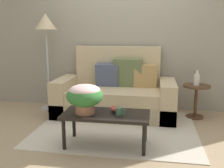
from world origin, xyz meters
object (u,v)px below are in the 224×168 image
at_px(snack_bowl, 116,109).
at_px(side_table, 196,95).
at_px(coffee_mug, 119,111).
at_px(coffee_table, 106,117).
at_px(floor_lamp, 46,30).
at_px(potted_plant, 85,96).
at_px(couch, 116,95).
at_px(table_vase, 197,79).

bearing_deg(snack_bowl, side_table, 46.73).
relative_size(side_table, coffee_mug, 4.30).
relative_size(coffee_table, floor_lamp, 0.62).
distance_m(potted_plant, snack_bowl, 0.42).
distance_m(couch, floor_lamp, 1.63).
xyz_separation_m(coffee_mug, table_vase, (1.06, 1.30, 0.17)).
relative_size(coffee_table, snack_bowl, 7.39).
bearing_deg(potted_plant, couch, 82.02).
height_order(side_table, potted_plant, potted_plant).
bearing_deg(couch, snack_bowl, -81.41).
relative_size(couch, coffee_table, 1.88).
height_order(floor_lamp, potted_plant, floor_lamp).
xyz_separation_m(side_table, table_vase, (-0.01, -0.02, 0.26)).
height_order(side_table, table_vase, table_vase).
distance_m(side_table, coffee_mug, 1.70).
xyz_separation_m(coffee_table, coffee_mug, (0.17, -0.05, 0.09)).
relative_size(side_table, snack_bowl, 3.84).
relative_size(coffee_table, table_vase, 4.39).
bearing_deg(table_vase, coffee_table, -134.37).
relative_size(side_table, potted_plant, 1.24).
bearing_deg(couch, potted_plant, -97.98).
bearing_deg(coffee_table, table_vase, 45.63).
height_order(side_table, snack_bowl, side_table).
xyz_separation_m(coffee_table, floor_lamp, (-1.29, 1.33, 1.03)).
height_order(coffee_table, coffee_mug, coffee_mug).
distance_m(potted_plant, coffee_mug, 0.45).
bearing_deg(table_vase, coffee_mug, -129.17).
xyz_separation_m(coffee_mug, snack_bowl, (-0.06, 0.12, -0.01)).
distance_m(couch, coffee_table, 1.24).
relative_size(potted_plant, table_vase, 1.83).
height_order(coffee_table, snack_bowl, snack_bowl).
height_order(floor_lamp, snack_bowl, floor_lamp).
height_order(couch, coffee_mug, couch).
distance_m(couch, potted_plant, 1.33).
bearing_deg(side_table, table_vase, -117.68).
bearing_deg(side_table, potted_plant, -138.32).
height_order(floor_lamp, coffee_mug, floor_lamp).
xyz_separation_m(coffee_table, table_vase, (1.22, 1.25, 0.26)).
relative_size(floor_lamp, table_vase, 7.08).
bearing_deg(snack_bowl, coffee_mug, -65.05).
height_order(couch, table_vase, couch).
distance_m(potted_plant, table_vase, 1.96).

